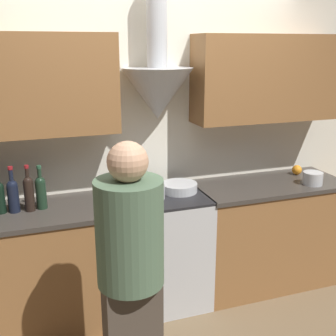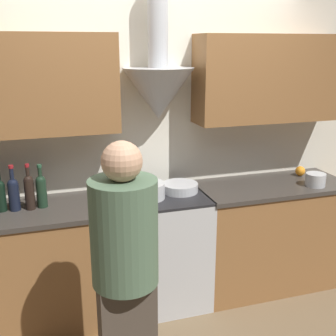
{
  "view_description": "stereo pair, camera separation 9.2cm",
  "coord_description": "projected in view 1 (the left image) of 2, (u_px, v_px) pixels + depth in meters",
  "views": [
    {
      "loc": [
        -0.98,
        -2.64,
        2.07
      ],
      "look_at": [
        0.0,
        0.21,
        1.18
      ],
      "focal_mm": 45.0,
      "sensor_mm": 36.0,
      "label": 1
    },
    {
      "loc": [
        -0.9,
        -2.67,
        2.07
      ],
      "look_at": [
        0.0,
        0.21,
        1.18
      ],
      "focal_mm": 45.0,
      "sensor_mm": 36.0,
      "label": 2
    }
  ],
  "objects": [
    {
      "name": "saucepan",
      "position": [
        313.0,
        178.0,
        3.54
      ],
      "size": [
        0.16,
        0.16,
        0.11
      ],
      "color": "#B7BABC",
      "rests_on": "counter_right"
    },
    {
      "name": "wall_back",
      "position": [
        150.0,
        121.0,
        3.38
      ],
      "size": [
        8.4,
        0.55,
        2.6
      ],
      "color": "silver",
      "rests_on": "ground_plane"
    },
    {
      "name": "stock_pot",
      "position": [
        147.0,
        191.0,
        3.22
      ],
      "size": [
        0.28,
        0.28,
        0.12
      ],
      "color": "#B7BABC",
      "rests_on": "stove_range"
    },
    {
      "name": "person_foreground_left",
      "position": [
        131.0,
        272.0,
        2.28
      ],
      "size": [
        0.36,
        0.36,
        1.61
      ],
      "color": "#473D33",
      "rests_on": "ground_plane"
    },
    {
      "name": "wine_bottle_6",
      "position": [
        13.0,
        194.0,
        2.93
      ],
      "size": [
        0.08,
        0.08,
        0.33
      ],
      "color": "black",
      "rests_on": "counter_left"
    },
    {
      "name": "counter_right",
      "position": [
        266.0,
        232.0,
        3.73
      ],
      "size": [
        1.3,
        0.62,
        0.93
      ],
      "color": "brown",
      "rests_on": "ground_plane"
    },
    {
      "name": "stove_range",
      "position": [
        164.0,
        248.0,
        3.43
      ],
      "size": [
        0.65,
        0.6,
        0.93
      ],
      "color": "#B7BABC",
      "rests_on": "ground_plane"
    },
    {
      "name": "wine_bottle_8",
      "position": [
        41.0,
        191.0,
        3.0
      ],
      "size": [
        0.08,
        0.08,
        0.32
      ],
      "color": "black",
      "rests_on": "counter_left"
    },
    {
      "name": "orange_fruit",
      "position": [
        297.0,
        170.0,
        3.81
      ],
      "size": [
        0.09,
        0.09,
        0.09
      ],
      "color": "orange",
      "rests_on": "counter_right"
    },
    {
      "name": "counter_left",
      "position": [
        31.0,
        270.0,
        3.1
      ],
      "size": [
        1.45,
        0.62,
        0.93
      ],
      "color": "brown",
      "rests_on": "ground_plane"
    },
    {
      "name": "mixing_bowl",
      "position": [
        179.0,
        187.0,
        3.37
      ],
      "size": [
        0.29,
        0.29,
        0.07
      ],
      "color": "#B7BABC",
      "rests_on": "stove_range"
    },
    {
      "name": "wine_bottle_7",
      "position": [
        29.0,
        192.0,
        2.95
      ],
      "size": [
        0.07,
        0.07,
        0.34
      ],
      "color": "black",
      "rests_on": "counter_left"
    },
    {
      "name": "ground_plane",
      "position": [
        177.0,
        320.0,
        3.28
      ],
      "size": [
        12.0,
        12.0,
        0.0
      ],
      "primitive_type": "plane",
      "color": "brown"
    }
  ]
}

